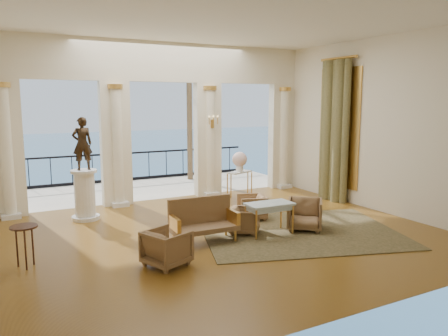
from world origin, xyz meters
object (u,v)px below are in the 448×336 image
settee (203,220)px  pedestal (85,196)px  armchair_b (305,213)px  game_table (269,206)px  side_table (24,232)px  armchair_c (252,206)px  statue (82,144)px  console_table (240,176)px  armchair_a (245,219)px  armchair_d (167,246)px

settee → pedestal: size_ratio=1.14×
settee → pedestal: pedestal is taller
armchair_b → game_table: armchair_b is taller
settee → side_table: settee is taller
armchair_c → statue: bearing=-98.1°
armchair_b → game_table: 0.93m
armchair_b → console_table: bearing=123.2°
armchair_a → console_table: 3.79m
statue → console_table: (4.64, 0.52, -1.23)m
armchair_b → settee: bearing=-147.2°
side_table → game_table: bearing=-4.6°
statue → armchair_c: bearing=151.2°
armchair_a → settee: bearing=131.9°
armchair_a → armchair_b: (1.33, -0.38, 0.07)m
armchair_a → armchair_d: (-2.17, -0.97, 0.04)m
armchair_d → side_table: side_table is taller
pedestal → statue: statue is taller
armchair_a → side_table: (-4.38, 0.09, 0.32)m
side_table → armchair_b: bearing=-4.7°
statue → settee: bearing=121.1°
armchair_b → settee: 2.40m
statue → side_table: 3.35m
statue → side_table: bearing=59.9°
armchair_b → statue: size_ratio=0.61×
armchair_b → console_table: 3.74m
armchair_d → game_table: bearing=-97.9°
game_table → side_table: (-4.81, 0.39, 0.02)m
armchair_a → side_table: size_ratio=0.85×
armchair_a → side_table: bearing=126.8°
statue → pedestal: bearing=180.0°
armchair_d → pedestal: pedestal is taller
armchair_d → armchair_c: bearing=-79.4°
armchair_c → console_table: size_ratio=0.77×
armchair_b → pedestal: pedestal is taller
armchair_c → armchair_d: (-2.91, -1.89, 0.02)m
armchair_d → console_table: (3.95, 4.30, 0.28)m
armchair_d → game_table: armchair_d is taller
armchair_b → settee: settee is taller
armchair_b → console_table: size_ratio=0.89×
armchair_d → statue: bearing=-12.1°
armchair_b → settee: size_ratio=0.55×
armchair_d → console_table: 5.85m
armchair_d → game_table: (2.60, 0.68, 0.27)m
armchair_c → pedestal: pedestal is taller
statue → armchair_d: bearing=99.3°
statue → console_table: statue is taller
statue → armchair_b: bearing=141.7°
armchair_c → game_table: bearing=5.5°
game_table → pedestal: 4.53m
game_table → statue: 4.70m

